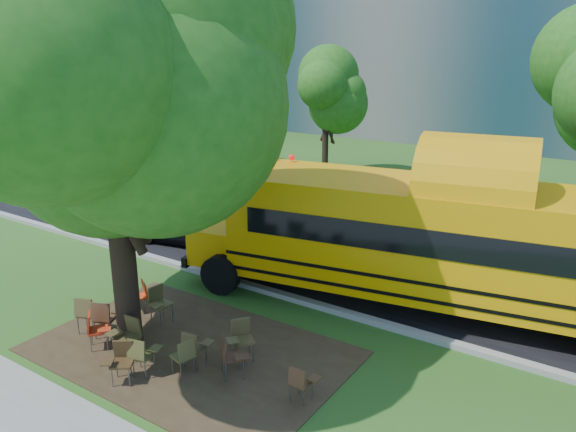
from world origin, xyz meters
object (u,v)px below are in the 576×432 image
Objects in this scene: bg_car_red at (190,187)px; chair_4 at (141,353)px; black_car at (184,221)px; bg_car_silver at (138,165)px; chair_0 at (88,311)px; chair_10 at (159,301)px; school_bus at (464,243)px; chair_5 at (121,358)px; chair_3 at (128,333)px; chair_11 at (194,345)px; chair_8 at (126,289)px; chair_13 at (301,381)px; chair_6 at (185,353)px; chair_2 at (105,315)px; bg_car_white at (28,150)px; chair_1 at (96,328)px; main_tree at (108,101)px; chair_9 at (140,293)px; chair_12 at (241,336)px; chair_7 at (230,353)px; pedestrian_a at (160,152)px; pedestrian_b at (117,147)px.

chair_4 is at bearing -143.05° from bg_car_red.
black_car reaches higher than bg_car_silver.
chair_4 is at bearing -36.92° from chair_0.
bg_car_red is (-7.19, 8.82, 0.03)m from chair_10.
school_bus is 15.70× the size of chair_5.
chair_3 is 1.57m from chair_11.
black_car is at bearing 44.39° from chair_8.
chair_0 is 5.71m from chair_13.
chair_6 is 13.82m from bg_car_red.
chair_2 is 5.18m from chair_13.
chair_2 is 12.12m from bg_car_red.
bg_car_white is at bearing 127.52° from chair_2.
school_bus is 15.58× the size of chair_1.
chair_10 is 0.24× the size of bg_car_silver.
chair_8 is 3.55m from chair_11.
chair_3 is 1.07× the size of chair_5.
main_tree is 9.82× the size of chair_8.
chair_9 is 15.62m from bg_car_silver.
chair_12 is at bearing 91.58° from chair_10.
main_tree is 10.24× the size of chair_4.
bg_car_silver reaches higher than chair_2.
chair_10 is at bearing 46.29° from chair_2.
chair_0 is 3.91m from chair_12.
chair_3 is (1.62, -0.20, -0.01)m from chair_0.
chair_7 is at bearing -175.09° from chair_13.
bg_car_white reaches higher than chair_9.
school_bus reaches higher than chair_4.
pedestrian_a reaches higher than chair_12.
main_tree is at bearing -45.41° from chair_3.
black_car reaches higher than chair_10.
main_tree reaches higher than bg_car_silver.
chair_0 reaches higher than chair_11.
chair_9 reaches higher than chair_13.
main_tree is at bearing 178.36° from chair_11.
school_bus is at bearing 16.03° from chair_0.
pedestrian_b is (-15.25, 13.83, 0.37)m from chair_0.
school_bus is 14.40× the size of chair_0.
pedestrian_b is at bearing 66.40° from chair_6.
chair_13 is at bearing -0.28° from chair_11.
chair_0 reaches higher than chair_3.
black_car reaches higher than chair_13.
chair_10 is at bearing -69.01° from chair_3.
main_tree is 10.33× the size of chair_5.
school_bus is 8.35m from chair_9.
bg_car_red is at bearing -54.60° from chair_3.
chair_10 is (-0.64, 1.53, 0.00)m from chair_3.
chair_5 is 0.20× the size of bg_car_red.
chair_1 is 0.47× the size of pedestrian_a.
black_car is 1.06× the size of bg_car_white.
chair_3 is (1.09, -0.27, -0.01)m from chair_2.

